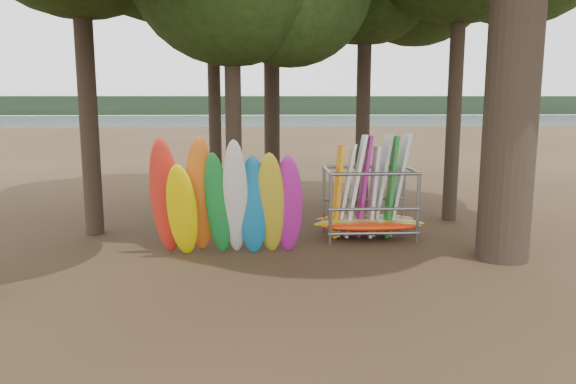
{
  "coord_description": "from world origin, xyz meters",
  "views": [
    {
      "loc": [
        -0.94,
        -12.81,
        3.84
      ],
      "look_at": [
        -0.19,
        1.5,
        1.4
      ],
      "focal_mm": 35.0,
      "sensor_mm": 36.0,
      "label": 1
    }
  ],
  "objects": [
    {
      "name": "far_shore",
      "position": [
        0.0,
        110.0,
        2.0
      ],
      "size": [
        160.0,
        4.0,
        4.0
      ],
      "primitive_type": "cube",
      "color": "black",
      "rests_on": "ground"
    },
    {
      "name": "lake",
      "position": [
        0.0,
        60.0,
        0.0
      ],
      "size": [
        160.0,
        160.0,
        0.0
      ],
      "primitive_type": "plane",
      "color": "gray",
      "rests_on": "ground"
    },
    {
      "name": "ground",
      "position": [
        0.0,
        0.0,
        0.0
      ],
      "size": [
        120.0,
        120.0,
        0.0
      ],
      "primitive_type": "plane",
      "color": "#47331E",
      "rests_on": "ground"
    },
    {
      "name": "storage_rack",
      "position": [
        2.06,
        2.13,
        0.93
      ],
      "size": [
        3.05,
        1.5,
        2.88
      ],
      "color": "slate",
      "rests_on": "ground"
    },
    {
      "name": "kayak_row",
      "position": [
        -1.74,
        0.36,
        1.35
      ],
      "size": [
        3.68,
        1.91,
        3.09
      ],
      "color": "red",
      "rests_on": "ground"
    }
  ]
}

